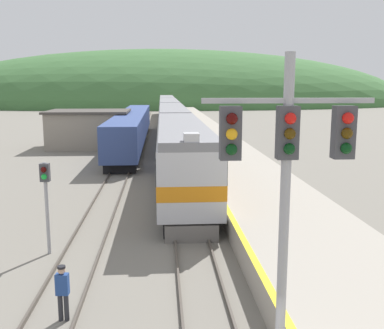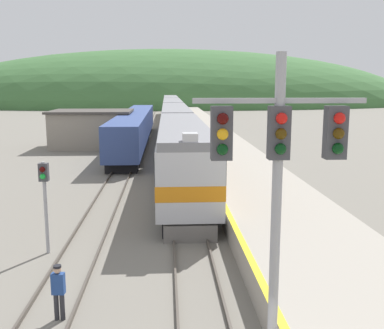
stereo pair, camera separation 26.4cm
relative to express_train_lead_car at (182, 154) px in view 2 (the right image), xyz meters
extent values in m
cube|color=#4C443D|center=(-0.72, 48.83, -2.29)|extent=(0.08, 180.00, 0.16)
cube|color=#4C443D|center=(0.72, 48.83, -2.29)|extent=(0.08, 180.00, 0.16)
cube|color=#4C443D|center=(-5.20, 48.83, -2.29)|extent=(0.08, 180.00, 0.16)
cube|color=#4C443D|center=(-3.76, 48.83, -2.29)|extent=(0.08, 180.00, 0.16)
cube|color=#9E9689|center=(4.39, 28.83, -1.85)|extent=(5.54, 140.00, 1.03)
cube|color=yellow|center=(1.74, 28.83, -1.33)|extent=(0.24, 140.00, 0.01)
ellipsoid|color=#3D6B38|center=(0.00, 127.60, -2.37)|extent=(168.69, 75.91, 36.98)
cube|color=gray|center=(-9.06, 21.30, -0.49)|extent=(8.14, 6.52, 3.75)
cube|color=#47423D|center=(-9.06, 21.30, 1.50)|extent=(8.64, 7.02, 0.24)
cube|color=black|center=(0.00, 0.23, -1.94)|extent=(2.44, 18.66, 0.85)
cube|color=#BCBCC1|center=(0.00, 0.23, 0.02)|extent=(2.98, 19.85, 3.08)
cube|color=orange|center=(0.00, 0.23, -0.22)|extent=(3.01, 19.87, 0.68)
cube|color=black|center=(0.00, 0.23, 0.70)|extent=(3.00, 18.66, 0.93)
cube|color=slate|center=(0.00, 0.23, 1.76)|extent=(2.80, 19.85, 0.40)
cube|color=black|center=(0.00, -8.56, 0.70)|extent=(3.02, 2.20, 1.23)
cube|color=#BCBCC1|center=(0.00, -9.24, 2.14)|extent=(0.64, 0.80, 0.36)
cube|color=slate|center=(0.00, -9.49, -1.99)|extent=(2.32, 0.40, 0.77)
cube|color=black|center=(0.00, 22.19, -1.94)|extent=(2.44, 20.92, 0.85)
cube|color=#BCBCC1|center=(0.00, 22.19, 0.02)|extent=(2.98, 22.26, 3.08)
cube|color=orange|center=(0.00, 22.19, -0.22)|extent=(3.01, 22.28, 0.68)
cube|color=black|center=(0.00, 22.19, 0.70)|extent=(3.00, 20.92, 0.93)
cube|color=slate|center=(0.00, 22.19, 1.76)|extent=(2.80, 22.26, 0.40)
cube|color=black|center=(0.00, 45.35, -1.94)|extent=(2.44, 20.92, 0.85)
cube|color=#BCBCC1|center=(0.00, 45.35, 0.02)|extent=(2.98, 22.26, 3.08)
cube|color=orange|center=(0.00, 45.35, -0.22)|extent=(3.01, 22.28, 0.68)
cube|color=black|center=(0.00, 45.35, 0.70)|extent=(3.00, 20.92, 0.93)
cube|color=slate|center=(0.00, 45.35, 1.76)|extent=(2.80, 22.26, 0.40)
cube|color=black|center=(0.00, 68.50, -1.94)|extent=(2.44, 20.92, 0.85)
cube|color=#BCBCC1|center=(0.00, 68.50, 0.02)|extent=(2.98, 22.26, 3.08)
cube|color=orange|center=(0.00, 68.50, -0.22)|extent=(3.01, 22.28, 0.68)
cube|color=black|center=(0.00, 68.50, 0.70)|extent=(3.00, 20.92, 0.93)
cube|color=slate|center=(0.00, 68.50, 1.76)|extent=(2.80, 22.26, 0.40)
cube|color=black|center=(-4.48, 23.36, -1.97)|extent=(2.46, 35.13, 0.80)
cube|color=#334784|center=(-4.48, 23.36, -0.14)|extent=(2.90, 36.59, 2.86)
cylinder|color=#9E9EA3|center=(1.15, -19.55, 1.27)|extent=(0.20, 0.20, 7.28)
cube|color=#9E9EA3|center=(1.15, -19.55, 4.01)|extent=(3.30, 0.10, 0.10)
cube|color=#424247|center=(0.05, -19.55, 3.41)|extent=(0.40, 0.28, 1.02)
sphere|color=#3C0504|center=(0.05, -19.73, 3.69)|extent=(0.22, 0.22, 0.22)
sphere|color=orange|center=(0.05, -19.73, 3.41)|extent=(0.22, 0.22, 0.22)
sphere|color=black|center=(0.05, -19.73, 3.12)|extent=(0.22, 0.22, 0.22)
cube|color=#424247|center=(1.15, -19.55, 3.41)|extent=(0.40, 0.28, 1.02)
sphere|color=red|center=(1.15, -19.73, 3.69)|extent=(0.22, 0.22, 0.22)
sphere|color=#412C05|center=(1.15, -19.73, 3.41)|extent=(0.22, 0.22, 0.22)
sphere|color=black|center=(1.15, -19.73, 3.12)|extent=(0.22, 0.22, 0.22)
cube|color=#424247|center=(2.25, -19.55, 3.41)|extent=(0.40, 0.28, 1.02)
sphere|color=red|center=(2.25, -19.73, 3.69)|extent=(0.22, 0.22, 0.22)
sphere|color=#412C05|center=(2.25, -19.73, 3.41)|extent=(0.22, 0.22, 0.22)
sphere|color=black|center=(2.25, -19.73, 3.12)|extent=(0.22, 0.22, 0.22)
cylinder|color=#9E9EA3|center=(-5.80, -10.46, -0.51)|extent=(0.14, 0.14, 3.73)
cube|color=#424247|center=(-5.80, -10.46, 0.95)|extent=(0.36, 0.28, 0.71)
sphere|color=#3C0504|center=(-5.80, -10.63, 1.09)|extent=(0.22, 0.22, 0.22)
sphere|color=green|center=(-5.80, -10.63, 0.81)|extent=(0.22, 0.22, 0.22)
cylinder|color=#2D2D33|center=(-4.19, -15.80, -1.97)|extent=(0.14, 0.14, 0.80)
cylinder|color=#2D2D33|center=(-4.02, -15.81, -1.97)|extent=(0.14, 0.14, 0.80)
cube|color=navy|center=(-4.11, -15.80, -1.26)|extent=(0.38, 0.25, 0.62)
sphere|color=tan|center=(-4.11, -15.80, -0.84)|extent=(0.22, 0.22, 0.22)
cylinder|color=black|center=(-4.11, -15.80, -0.75)|extent=(0.23, 0.23, 0.07)
camera|label=1|loc=(-1.25, -27.95, 4.30)|focal=42.00mm
camera|label=2|loc=(-0.99, -27.97, 4.30)|focal=42.00mm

